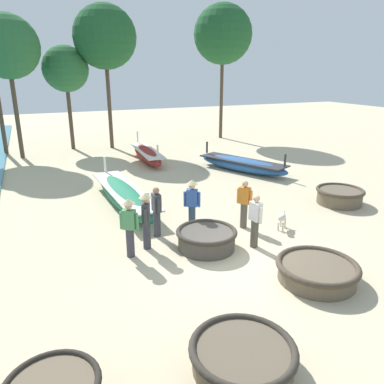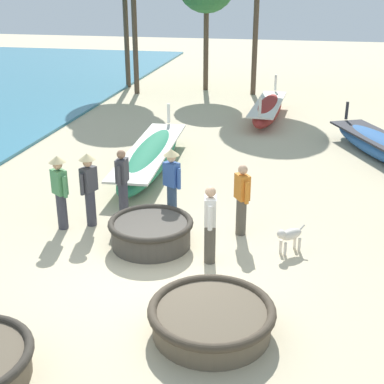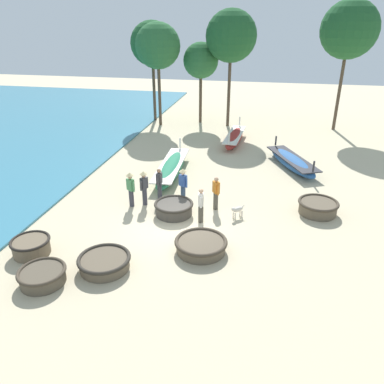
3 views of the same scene
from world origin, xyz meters
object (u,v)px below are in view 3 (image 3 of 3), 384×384
Objects in this scene: coracle_far_right at (318,207)px; fisherman_by_coracle at (201,205)px; long_boat_blue_hull at (171,168)px; dog at (237,210)px; coracle_front_right at (201,245)px; long_boat_green_hull at (292,162)px; coracle_tilted at (42,276)px; fisherman_standing_left at (183,183)px; coracle_nearest at (31,246)px; tree_right_mid at (231,36)px; fisherman_crouching at (144,186)px; coracle_upturned at (174,208)px; tree_left_mid at (349,30)px; long_boat_red_hull at (234,138)px; tree_tall_back at (152,44)px; tree_leftmost at (201,61)px; fisherman_standing_right at (216,192)px; fisherman_with_hat at (159,183)px; tree_center at (158,46)px; fisherman_hauling at (131,187)px; coracle_weathered at (104,262)px.

fisherman_by_coracle reaches higher than coracle_far_right.
dog is at bearing -46.68° from long_boat_blue_hull.
coracle_front_right is at bearing -79.54° from fisherman_by_coracle.
coracle_tilted is at bearing -124.07° from long_boat_green_hull.
fisherman_by_coracle is (1.17, -1.78, -0.12)m from fisherman_standing_left.
coracle_nearest is 8.37m from dog.
tree_right_mid reaches higher than fisherman_standing_left.
coracle_upturned is at bearing -23.25° from fisherman_crouching.
coracle_far_right is at bearing -100.03° from tree_left_mid.
long_boat_red_hull is at bearing -145.05° from tree_left_mid.
tree_left_mid is at bearing -0.34° from tree_tall_back.
dog is 0.09× the size of tree_leftmost.
long_boat_red_hull is 10.14m from fisherman_standing_right.
tree_leftmost is at bearing 82.57° from coracle_nearest.
long_boat_blue_hull is 16.81m from tree_left_mid.
tree_center is (-3.76, 13.35, 5.19)m from fisherman_with_hat.
tree_center is 1.73m from tree_tall_back.
dog is 18.29m from tree_left_mid.
coracle_front_right is 19.71m from tree_leftmost.
fisherman_standing_left and fisherman_crouching have the same top height.
fisherman_hauling is at bearing -173.24° from coracle_far_right.
tree_tall_back reaches higher than fisherman_with_hat.
long_boat_red_hull is at bearing 90.41° from coracle_front_right.
long_boat_blue_hull reaches higher than dog.
tree_tall_back reaches higher than coracle_upturned.
coracle_tilted is 1.96m from coracle_nearest.
coracle_upturned is at bearing -10.37° from fisherman_hauling.
coracle_far_right is 0.35× the size of long_boat_green_hull.
coracle_upturned is at bearing -71.95° from tree_center.
coracle_weathered is 1.18× the size of fisherman_standing_right.
coracle_far_right is at bearing 41.15° from coracle_front_right.
tree_leftmost is (-10.64, 0.14, -2.30)m from tree_left_mid.
tree_tall_back is at bearing 121.07° from tree_center.
coracle_front_right is at bearing -110.99° from tree_left_mid.
coracle_weathered is at bearing -107.90° from coracle_upturned.
coracle_far_right is 4.58m from fisherman_standing_right.
coracle_nearest is 2.62× the size of dog.
coracle_front_right is at bearing -67.44° from long_boat_blue_hull.
coracle_weathered is 0.20× the size of tree_left_mid.
dog is at bearing 5.12° from coracle_upturned.
coracle_far_right is 6.07m from coracle_front_right.
tree_center is at bearing 102.97° from fisherman_crouching.
coracle_tilted is 17.13m from long_boat_red_hull.
coracle_weathered is 1.29× the size of coracle_nearest.
tree_right_mid is 3.07m from tree_leftmost.
fisherman_standing_right is 16.14m from tree_center.
fisherman_hauling is at bearing -100.14° from tree_right_mid.
fisherman_standing_right is 3.31m from fisherman_crouching.
coracle_front_right is 19.36m from tree_center.
coracle_far_right is 1.02× the size of coracle_upturned.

